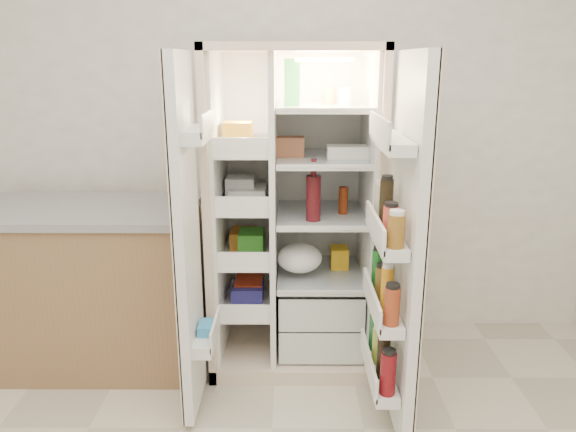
{
  "coord_description": "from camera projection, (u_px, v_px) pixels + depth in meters",
  "views": [
    {
      "loc": [
        0.09,
        -1.36,
        1.72
      ],
      "look_at": [
        0.08,
        1.25,
        0.97
      ],
      "focal_mm": 34.0,
      "sensor_mm": 36.0,
      "label": 1
    }
  ],
  "objects": [
    {
      "name": "fridge_door",
      "position": [
        401.0,
        256.0,
        2.46
      ],
      "size": [
        0.17,
        0.58,
        1.72
      ],
      "color": "white",
      "rests_on": "floor"
    },
    {
      "name": "freezer_door",
      "position": [
        188.0,
        243.0,
        2.55
      ],
      "size": [
        0.15,
        0.4,
        1.72
      ],
      "color": "white",
      "rests_on": "floor"
    },
    {
      "name": "wall_back",
      "position": [
        276.0,
        123.0,
        3.34
      ],
      "size": [
        4.0,
        0.02,
        2.7
      ],
      "primitive_type": "cube",
      "color": "white",
      "rests_on": "floor"
    },
    {
      "name": "kitchen_counter",
      "position": [
        86.0,
        285.0,
        3.13
      ],
      "size": [
        1.29,
        0.69,
        0.94
      ],
      "color": "#8A6145",
      "rests_on": "floor"
    },
    {
      "name": "refrigerator",
      "position": [
        296.0,
        234.0,
        3.17
      ],
      "size": [
        0.92,
        0.7,
        1.8
      ],
      "color": "beige",
      "rests_on": "floor"
    }
  ]
}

